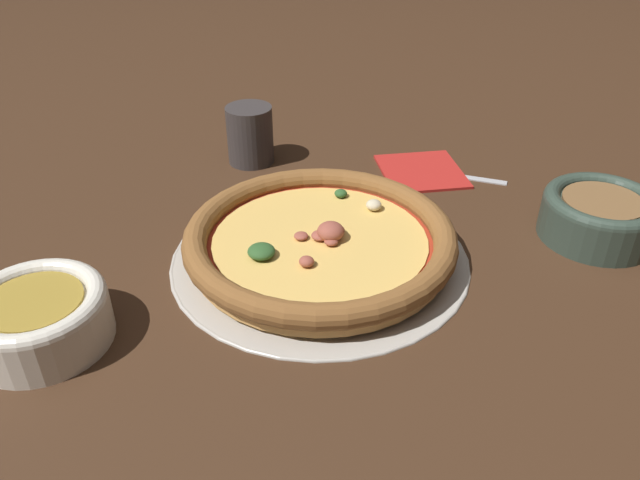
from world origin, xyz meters
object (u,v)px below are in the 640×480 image
object	(u,v)px
pizza_tray	(320,256)
bowl_far	(600,214)
pizza	(320,240)
bowl_near	(38,316)
napkin	(421,170)
drinking_cup	(250,135)
fork	(441,173)

from	to	relation	value
pizza_tray	bowl_far	size ratio (longest dim) A/B	2.51
pizza	bowl_near	size ratio (longest dim) A/B	2.33
pizza_tray	napkin	distance (m)	0.27
pizza	drinking_cup	xyz separation A→B (m)	(-0.26, -0.11, 0.02)
bowl_near	napkin	world-z (taller)	bowl_near
bowl_near	pizza	bearing A→B (deg)	119.03
pizza_tray	pizza	bearing A→B (deg)	-68.09
drinking_cup	napkin	world-z (taller)	drinking_cup
drinking_cup	fork	distance (m)	0.29
pizza	fork	bearing A→B (deg)	142.09
pizza_tray	fork	xyz separation A→B (m)	(-0.22, 0.17, -0.00)
pizza_tray	drinking_cup	world-z (taller)	drinking_cup
pizza	drinking_cup	bearing A→B (deg)	-156.71
bowl_near	pizza_tray	bearing A→B (deg)	119.03
pizza	bowl_near	xyz separation A→B (m)	(0.15, -0.27, 0.00)
bowl_far	fork	distance (m)	0.24
pizza_tray	bowl_far	world-z (taller)	bowl_far
pizza_tray	fork	size ratio (longest dim) A/B	2.14
drinking_cup	pizza_tray	bearing A→B (deg)	23.30
drinking_cup	bowl_near	bearing A→B (deg)	-20.99
napkin	fork	xyz separation A→B (m)	(0.01, 0.03, -0.00)
pizza	bowl_near	bearing A→B (deg)	-60.97
napkin	pizza_tray	bearing A→B (deg)	-32.39
drinking_cup	bowl_far	bearing A→B (deg)	65.97
fork	drinking_cup	bearing A→B (deg)	9.99
bowl_far	fork	xyz separation A→B (m)	(-0.16, -0.17, -0.03)
drinking_cup	fork	size ratio (longest dim) A/B	0.53
bowl_near	napkin	bearing A→B (deg)	132.36
bowl_far	napkin	world-z (taller)	bowl_far
pizza_tray	bowl_near	bearing A→B (deg)	-60.97
drinking_cup	fork	world-z (taller)	drinking_cup
fork	pizza_tray	bearing A→B (deg)	69.54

